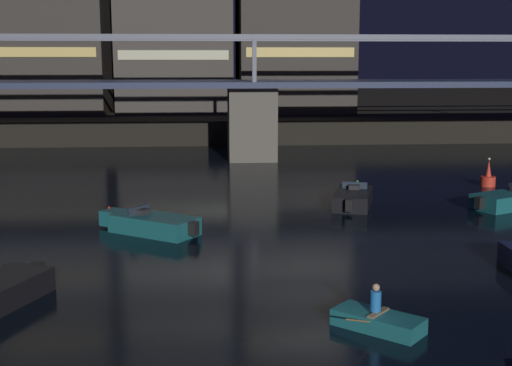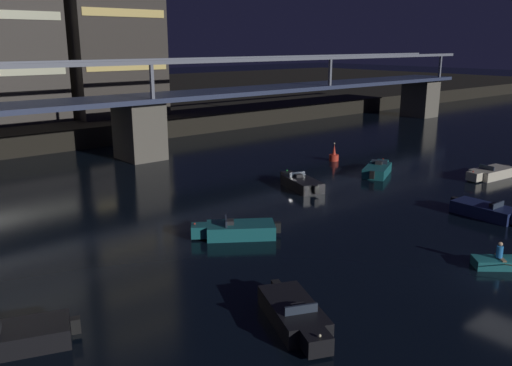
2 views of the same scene
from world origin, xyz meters
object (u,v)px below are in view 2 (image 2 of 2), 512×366
object	(u,v)px
river_bridge	(138,112)
speedboat_near_right	(301,183)
speedboat_far_left	(295,315)
speedboat_near_center	(488,211)
speedboat_near_left	(237,230)
speedboat_mid_center	(8,339)
channel_buoy	(334,156)
dinghy_with_paddler	(500,262)
speedboat_mid_left	(490,173)
speedboat_far_center	(378,170)

from	to	relation	value
river_bridge	speedboat_near_right	xyz separation A→B (m)	(4.24, -17.75, -4.15)
speedboat_far_left	speedboat_near_center	bearing A→B (deg)	4.99
speedboat_near_left	speedboat_mid_center	world-z (taller)	same
channel_buoy	dinghy_with_paddler	world-z (taller)	channel_buoy
speedboat_near_right	dinghy_with_paddler	xyz separation A→B (m)	(-2.89, -17.08, -0.14)
channel_buoy	dinghy_with_paddler	bearing A→B (deg)	-119.09
speedboat_mid_left	speedboat_mid_center	bearing A→B (deg)	-178.44
dinghy_with_paddler	speedboat_near_center	bearing A→B (deg)	31.08
speedboat_far_left	speedboat_far_center	bearing A→B (deg)	30.37
speedboat_near_right	speedboat_mid_center	distance (m)	25.55
speedboat_far_left	channel_buoy	bearing A→B (deg)	38.94
river_bridge	speedboat_near_right	distance (m)	18.72
speedboat_near_right	channel_buoy	bearing A→B (deg)	28.00
river_bridge	speedboat_mid_left	bearing A→B (deg)	-54.02
speedboat_mid_left	speedboat_mid_center	distance (m)	38.32
speedboat_near_right	speedboat_far_left	world-z (taller)	same
speedboat_near_right	speedboat_mid_left	world-z (taller)	same
speedboat_near_right	speedboat_mid_left	size ratio (longest dim) A/B	0.99
speedboat_mid_left	speedboat_near_center	bearing A→B (deg)	-154.09
river_bridge	speedboat_near_center	bearing A→B (deg)	-74.46
speedboat_mid_left	speedboat_far_left	xyz separation A→B (m)	(-29.00, -6.56, 0.00)
speedboat_near_center	speedboat_near_right	distance (m)	13.46
speedboat_far_left	speedboat_far_center	size ratio (longest dim) A/B	1.02
speedboat_mid_left	dinghy_with_paddler	bearing A→B (deg)	-151.89
channel_buoy	dinghy_with_paddler	xyz separation A→B (m)	(-12.28, -22.07, -0.20)
speedboat_near_center	speedboat_near_right	xyz separation A→B (m)	(-4.25, 12.77, 0.00)
speedboat_near_center	channel_buoy	xyz separation A→B (m)	(5.14, 17.77, 0.06)
speedboat_mid_left	speedboat_mid_center	world-z (taller)	same
speedboat_near_left	speedboat_far_left	xyz separation A→B (m)	(-4.32, -9.27, 0.00)
speedboat_near_left	speedboat_near_right	xyz separation A→B (m)	(10.32, 5.15, 0.00)
speedboat_far_left	speedboat_far_center	xyz separation A→B (m)	(22.78, 13.35, 0.00)
speedboat_mid_center	speedboat_far_center	xyz separation A→B (m)	(32.10, 7.83, 0.00)
speedboat_far_center	river_bridge	bearing A→B (deg)	123.34
speedboat_near_center	dinghy_with_paddler	bearing A→B (deg)	-148.92
river_bridge	speedboat_mid_left	world-z (taller)	river_bridge
river_bridge	speedboat_near_center	world-z (taller)	river_bridge
speedboat_far_center	channel_buoy	distance (m)	6.20
river_bridge	speedboat_far_center	bearing A→B (deg)	-56.66
speedboat_near_right	channel_buoy	distance (m)	10.64
speedboat_near_left	dinghy_with_paddler	bearing A→B (deg)	-58.07
speedboat_mid_center	speedboat_near_left	bearing A→B (deg)	15.41
speedboat_near_center	speedboat_far_center	distance (m)	12.33
speedboat_near_center	channel_buoy	distance (m)	18.50
river_bridge	speedboat_mid_left	size ratio (longest dim) A/B	19.18
speedboat_near_left	speedboat_mid_left	distance (m)	24.83
river_bridge	speedboat_near_center	size ratio (longest dim) A/B	19.28
speedboat_mid_center	speedboat_far_left	bearing A→B (deg)	-30.64
speedboat_far_left	dinghy_with_paddler	bearing A→B (deg)	-12.72
dinghy_with_paddler	speedboat_far_center	bearing A→B (deg)	55.41
speedboat_near_left	dinghy_with_paddler	xyz separation A→B (m)	(7.43, -11.92, -0.14)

